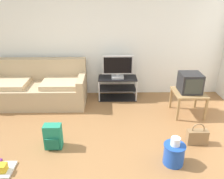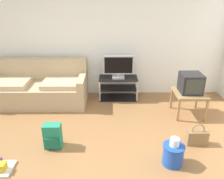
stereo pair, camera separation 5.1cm
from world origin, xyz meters
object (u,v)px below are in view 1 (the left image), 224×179
at_px(side_table, 189,95).
at_px(couch, 37,88).
at_px(handbag, 197,136).
at_px(crt_tv, 190,83).
at_px(cleaning_bucket, 174,153).
at_px(flat_tv, 118,67).
at_px(backpack, 53,137).
at_px(tv_stand, 117,88).

bearing_deg(side_table, couch, 169.40).
bearing_deg(handbag, crt_tv, 81.45).
xyz_separation_m(side_table, cleaning_bucket, (-0.66, -1.45, -0.23)).
bearing_deg(flat_tv, handbag, -55.04).
bearing_deg(backpack, flat_tv, 31.18).
distance_m(backpack, handbag, 2.30).
bearing_deg(tv_stand, handbag, -55.38).
height_order(couch, handbag, couch).
distance_m(flat_tv, crt_tv, 1.55).
bearing_deg(couch, handbag, -27.90).
distance_m(tv_stand, side_table, 1.58).
height_order(crt_tv, backpack, crt_tv).
bearing_deg(side_table, backpack, -156.76).
height_order(tv_stand, handbag, tv_stand).
bearing_deg(cleaning_bucket, handbag, 42.34).
bearing_deg(tv_stand, cleaning_bucket, -72.27).
height_order(tv_stand, cleaning_bucket, tv_stand).
xyz_separation_m(backpack, handbag, (2.30, 0.06, -0.07)).
xyz_separation_m(couch, tv_stand, (1.77, 0.18, -0.08)).
height_order(crt_tv, handbag, crt_tv).
relative_size(backpack, handbag, 1.09).
relative_size(crt_tv, cleaning_bucket, 0.96).
bearing_deg(flat_tv, couch, -174.80).
xyz_separation_m(side_table, backpack, (-2.45, -1.05, -0.21)).
distance_m(flat_tv, side_table, 1.60).
bearing_deg(tv_stand, flat_tv, -90.00).
distance_m(crt_tv, handbag, 1.15).
bearing_deg(crt_tv, backpack, -156.44).
distance_m(flat_tv, cleaning_bucket, 2.38).
distance_m(side_table, crt_tv, 0.25).
relative_size(handbag, cleaning_bucket, 0.87).
bearing_deg(tv_stand, backpack, -120.71).
bearing_deg(backpack, side_table, -4.57).
relative_size(side_table, crt_tv, 1.42).
relative_size(flat_tv, cleaning_bucket, 1.55).
xyz_separation_m(crt_tv, backpack, (-2.45, -1.07, -0.47)).
height_order(tv_stand, backpack, tv_stand).
bearing_deg(cleaning_bucket, side_table, 65.67).
bearing_deg(crt_tv, couch, 169.69).
relative_size(tv_stand, side_table, 1.45).
height_order(handbag, cleaning_bucket, cleaning_bucket).
height_order(flat_tv, side_table, flat_tv).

